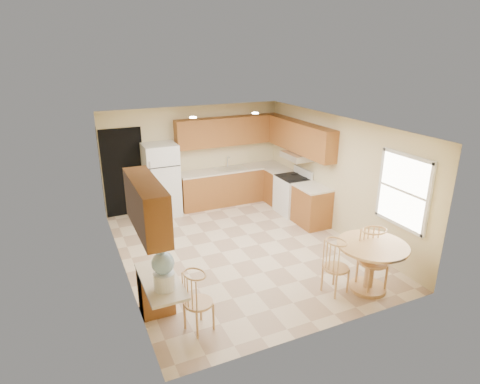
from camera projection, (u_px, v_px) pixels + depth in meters
name	position (u px, v px, depth m)	size (l,w,h in m)	color
floor	(240.00, 248.00, 8.07)	(5.50, 5.50, 0.00)	beige
ceiling	(240.00, 125.00, 7.22)	(4.50, 5.50, 0.02)	white
wall_back	(195.00, 156.00, 10.00)	(4.50, 0.02, 2.50)	beige
wall_front	(327.00, 253.00, 5.29)	(4.50, 0.02, 2.50)	beige
wall_left	(119.00, 208.00, 6.77)	(0.02, 5.50, 2.50)	beige
wall_right	(336.00, 175.00, 8.52)	(0.02, 5.50, 2.50)	beige
doorway	(124.00, 173.00, 9.37)	(0.90, 0.02, 2.10)	black
base_cab_back	(232.00, 186.00, 10.36)	(2.75, 0.60, 0.87)	#9C5D27
counter_back	(232.00, 169.00, 10.21)	(2.75, 0.63, 0.04)	beige
base_cab_right_a	(279.00, 187.00, 10.27)	(0.60, 0.59, 0.87)	#9C5D27
counter_right_a	(280.00, 170.00, 10.12)	(0.63, 0.59, 0.04)	beige
base_cab_right_b	(311.00, 207.00, 9.02)	(0.60, 0.80, 0.87)	#9C5D27
counter_right_b	(313.00, 188.00, 8.87)	(0.63, 0.80, 0.04)	beige
upper_cab_back	(229.00, 131.00, 10.00)	(2.75, 0.33, 0.70)	#9C5D27
upper_cab_right	(300.00, 137.00, 9.29)	(0.33, 2.42, 0.70)	#9C5D27
upper_cab_left	(146.00, 206.00, 5.26)	(0.33, 1.40, 0.70)	#9C5D27
sink	(231.00, 169.00, 10.19)	(0.78, 0.44, 0.01)	silver
range_hood	(297.00, 156.00, 9.38)	(0.50, 0.76, 0.14)	silver
desk_pedestal	(156.00, 290.00, 6.04)	(0.48, 0.42, 0.72)	#9C5D27
desk_top	(160.00, 281.00, 5.58)	(0.50, 1.20, 0.04)	beige
window	(404.00, 191.00, 6.84)	(0.06, 1.12, 1.30)	white
can_light_a	(193.00, 117.00, 8.06)	(0.14, 0.14, 0.02)	white
can_light_b	(255.00, 113.00, 8.60)	(0.14, 0.14, 0.02)	white
refrigerator	(162.00, 180.00, 9.46)	(0.76, 0.74, 1.73)	white
stove	(292.00, 194.00, 9.67)	(0.65, 0.76, 1.09)	white
dining_table	(371.00, 260.00, 6.52)	(1.13, 1.13, 0.84)	#E0AC70
chair_table_a	(340.00, 264.00, 6.37)	(0.41, 0.53, 0.93)	#E0AC70
chair_table_b	(378.00, 257.00, 6.42)	(0.46, 0.46, 1.05)	#E0AC70
chair_desk	(200.00, 299.00, 5.50)	(0.41, 0.53, 0.92)	#E0AC70
water_crock	(163.00, 270.00, 5.26)	(0.30, 0.30, 0.62)	white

